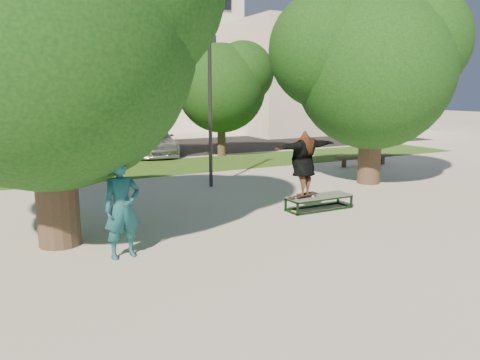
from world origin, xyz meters
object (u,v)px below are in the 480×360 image
grind_box (319,202)px  bystander (122,208)px  car_grey (105,142)px  bench (364,157)px  tree_right (371,60)px  car_dark (99,137)px  tree_left (38,20)px  car_silver_b (152,140)px  lamppost (210,90)px

grind_box → bystander: (-5.50, -1.19, 0.77)m
car_grey → bench: bearing=-43.2°
tree_right → car_dark: bearing=117.6°
tree_left → grind_box: tree_left is taller
grind_box → bench: size_ratio=0.65×
tree_left → car_grey: bearing=73.8°
car_grey → tree_left: bearing=-107.2°
tree_right → car_grey: tree_right is taller
bench → car_dark: size_ratio=0.56×
tree_left → grind_box: (6.57, -0.23, -4.23)m
tree_left → tree_right: 10.41m
car_silver_b → bystander: bearing=-100.6°
lamppost → car_grey: (-1.52, 9.12, -2.47)m
bystander → car_silver_b: 14.66m
car_dark → grind_box: bearing=-73.5°
bench → car_dark: bearing=137.1°
car_dark → car_silver_b: size_ratio=1.02×
car_dark → car_grey: bearing=-85.1°
grind_box → bystander: 5.68m
bench → car_silver_b: (-6.86, 7.53, 0.36)m
lamppost → tree_left: bearing=-143.6°
tree_left → car_dark: (3.79, 14.28, -3.60)m
car_dark → tree_right: bearing=-56.8°
lamppost → grind_box: 5.24m
tree_right → car_dark: size_ratio=1.30×
tree_left → grind_box: size_ratio=3.95×
bystander → grind_box: bearing=4.8°
car_silver_b → bench: bearing=-38.9°
car_silver_b → lamppost: bearing=-85.6°
tree_right → car_grey: bearing=120.2°
tree_right → lamppost: size_ratio=1.07×
bench → car_dark: 13.02m
tree_right → car_silver_b: (-4.27, 10.42, -3.38)m
lamppost → car_dark: lamppost is taller
tree_right → bench: tree_right is taller
tree_right → car_grey: size_ratio=1.32×
grind_box → tree_right: bearing=31.4°
car_grey → car_silver_b: bearing=-17.2°
grind_box → car_dark: car_dark is taller
tree_left → bystander: size_ratio=3.70×
tree_left → bench: 14.28m
tree_left → bystander: bearing=-53.0°
bench → bystander: bearing=-148.4°
grind_box → car_grey: 13.56m
car_silver_b → car_dark: bearing=147.6°
lamppost → bystander: lamppost is taller
car_grey → tree_right: bearing=-60.8°
grind_box → car_dark: 14.78m
tree_right → grind_box: size_ratio=3.62×
tree_left → car_dark: tree_left is taller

